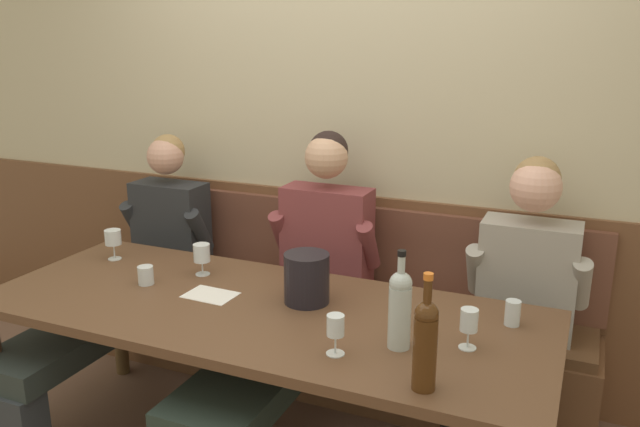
# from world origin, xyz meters

# --- Properties ---
(room_wall_back) EXTENTS (6.80, 0.08, 2.80)m
(room_wall_back) POSITION_xyz_m (0.00, 1.09, 1.40)
(room_wall_back) COLOR #C4B795
(room_wall_back) RESTS_ON ground
(wood_wainscot_panel) EXTENTS (6.80, 0.03, 0.99)m
(wood_wainscot_panel) POSITION_xyz_m (0.00, 1.04, 0.49)
(wood_wainscot_panel) COLOR brown
(wood_wainscot_panel) RESTS_ON ground
(wall_bench) EXTENTS (2.60, 0.42, 0.94)m
(wall_bench) POSITION_xyz_m (0.00, 0.83, 0.28)
(wall_bench) COLOR brown
(wall_bench) RESTS_ON ground
(dining_table) EXTENTS (2.30, 0.90, 0.73)m
(dining_table) POSITION_xyz_m (0.00, 0.10, 0.66)
(dining_table) COLOR brown
(dining_table) RESTS_ON ground
(person_center_left_seat) EXTENTS (0.51, 1.34, 1.27)m
(person_center_left_seat) POSITION_xyz_m (-0.95, 0.42, 0.60)
(person_center_left_seat) COLOR #30363B
(person_center_left_seat) RESTS_ON ground
(person_center_right_seat) EXTENTS (0.54, 1.34, 1.34)m
(person_center_right_seat) POSITION_xyz_m (-0.01, 0.43, 0.63)
(person_center_right_seat) COLOR #26363A
(person_center_right_seat) RESTS_ON ground
(person_right_seat) EXTENTS (0.52, 1.35, 1.29)m
(person_right_seat) POSITION_xyz_m (0.95, 0.44, 0.63)
(person_right_seat) COLOR #312B33
(person_right_seat) RESTS_ON ground
(ice_bucket) EXTENTS (0.18, 0.18, 0.21)m
(ice_bucket) POSITION_xyz_m (0.15, 0.22, 0.83)
(ice_bucket) COLOR black
(ice_bucket) RESTS_ON dining_table
(wine_bottle_green_tall) EXTENTS (0.08, 0.08, 0.35)m
(wine_bottle_green_tall) POSITION_xyz_m (0.61, -0.01, 0.88)
(wine_bottle_green_tall) COLOR #B5BFBA
(wine_bottle_green_tall) RESTS_ON dining_table
(wine_bottle_clear_water) EXTENTS (0.07, 0.07, 0.38)m
(wine_bottle_clear_water) POSITION_xyz_m (0.76, -0.24, 0.89)
(wine_bottle_clear_water) COLOR #492911
(wine_bottle_clear_water) RESTS_ON dining_table
(wine_glass_left_end) EXTENTS (0.08, 0.08, 0.15)m
(wine_glass_left_end) POSITION_xyz_m (-0.92, 0.32, 0.84)
(wine_glass_left_end) COLOR silver
(wine_glass_left_end) RESTS_ON dining_table
(wine_glass_center_rear) EXTENTS (0.06, 0.06, 0.14)m
(wine_glass_center_rear) POSITION_xyz_m (0.43, -0.15, 0.83)
(wine_glass_center_rear) COLOR silver
(wine_glass_center_rear) RESTS_ON dining_table
(wine_glass_by_bottle) EXTENTS (0.06, 0.06, 0.15)m
(wine_glass_by_bottle) POSITION_xyz_m (0.83, 0.07, 0.83)
(wine_glass_by_bottle) COLOR silver
(wine_glass_by_bottle) RESTS_ON dining_table
(wine_glass_near_bucket) EXTENTS (0.07, 0.07, 0.14)m
(wine_glass_near_bucket) POSITION_xyz_m (-0.41, 0.31, 0.83)
(wine_glass_near_bucket) COLOR silver
(wine_glass_near_bucket) RESTS_ON dining_table
(water_tumbler_right) EXTENTS (0.06, 0.06, 0.10)m
(water_tumbler_right) POSITION_xyz_m (0.95, 0.33, 0.78)
(water_tumbler_right) COLOR silver
(water_tumbler_right) RESTS_ON dining_table
(water_tumbler_center) EXTENTS (0.07, 0.07, 0.08)m
(water_tumbler_center) POSITION_xyz_m (-0.57, 0.11, 0.77)
(water_tumbler_center) COLOR silver
(water_tumbler_center) RESTS_ON dining_table
(tasting_sheet_left_guest) EXTENTS (0.22, 0.16, 0.00)m
(tasting_sheet_left_guest) POSITION_xyz_m (-0.25, 0.12, 0.73)
(tasting_sheet_left_guest) COLOR white
(tasting_sheet_left_guest) RESTS_ON dining_table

